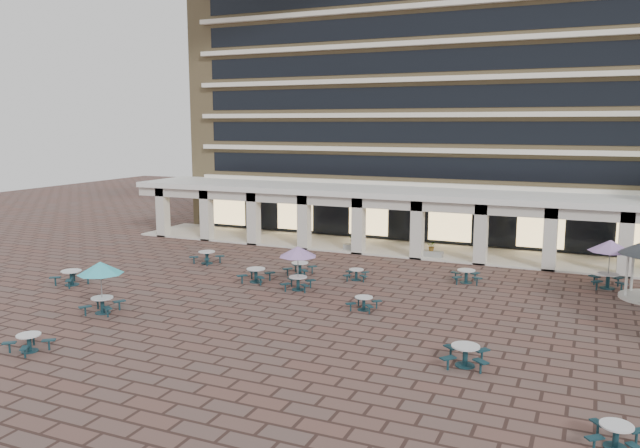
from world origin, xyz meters
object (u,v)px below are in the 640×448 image
Objects in this scene: picnic_table_1 at (29,341)px; planter_right at (432,252)px; picnic_table_0 at (72,276)px; picnic_table_2 at (465,354)px; planter_left at (354,244)px.

planter_right is at bearing 75.17° from picnic_table_1.
picnic_table_0 is 1.18× the size of picnic_table_1.
picnic_table_0 reaches higher than picnic_table_2.
picnic_table_2 is 1.31× the size of planter_left.
picnic_table_0 is at bearing -137.95° from planter_right.
picnic_table_0 is 22.85m from planter_right.
picnic_table_1 is at bearing -113.78° from planter_right.
picnic_table_2 is 1.31× the size of planter_right.
picnic_table_0 is 1.39× the size of planter_left.
planter_left reaches higher than picnic_table_0.
planter_right is at bearing 100.25° from picnic_table_2.
picnic_table_0 reaches higher than picnic_table_1.
planter_left is at bearing 180.00° from planter_right.
picnic_table_1 is 26.12m from planter_right.
picnic_table_0 is 1.06× the size of picnic_table_2.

